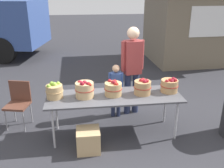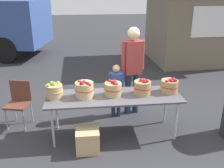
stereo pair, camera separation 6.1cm
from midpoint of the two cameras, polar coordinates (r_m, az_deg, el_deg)
The scene contains 12 objects.
ground_plane at distance 4.68m, azimuth 0.09°, elevation -11.08°, with size 40.00×40.00×0.00m, color #2D2D33.
market_table at distance 4.34m, azimuth 0.09°, elevation -3.15°, with size 2.30×0.76×0.75m.
apple_basket_green_0 at distance 4.32m, azimuth -13.24°, elevation -1.52°, with size 0.29×0.29×0.28m.
apple_basket_red_0 at distance 4.26m, azimuth -6.62°, elevation -1.17°, with size 0.33×0.33×0.31m.
apple_basket_red_1 at distance 4.30m, azimuth -0.12°, elevation -1.03°, with size 0.31×0.31×0.28m.
apple_basket_red_2 at distance 4.38m, azimuth 6.51°, elevation -0.69°, with size 0.31×0.31×0.29m.
apple_basket_red_3 at distance 4.55m, azimuth 12.48°, elevation -0.26°, with size 0.32×0.32×0.28m.
vendor_adult at distance 5.01m, azimuth 4.25°, elevation 4.40°, with size 0.47×0.29×1.79m.
child_customer at distance 4.98m, azimuth 0.52°, elevation -0.64°, with size 0.29×0.17×1.10m.
food_kiosk at distance 9.41m, azimuth 18.14°, elevation 13.49°, with size 3.59×3.01×2.74m.
folding_chair at distance 5.04m, azimuth -20.65°, elevation -3.52°, with size 0.48×0.48×0.86m.
produce_crate at distance 4.19m, azimuth -5.79°, elevation -12.46°, with size 0.37×0.37×0.37m, color tan.
Camera 1 is at (-0.54, -3.91, 2.51)m, focal length 40.56 mm.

